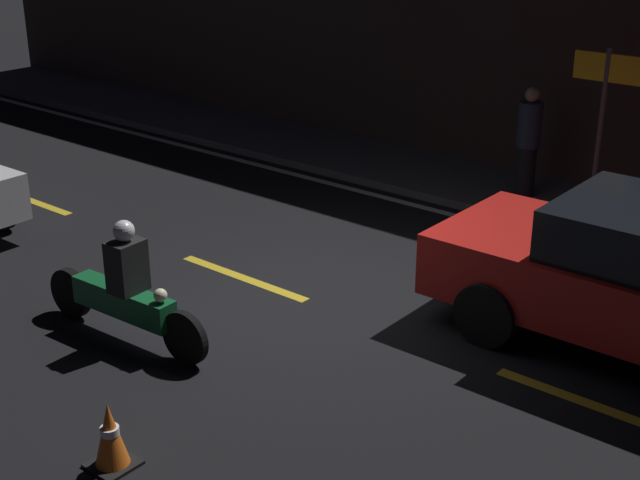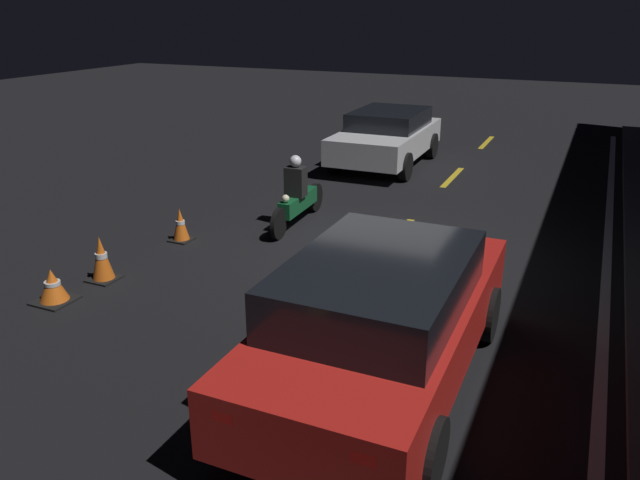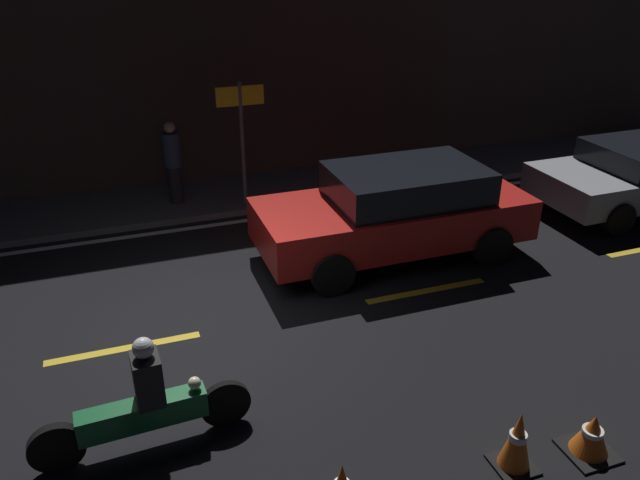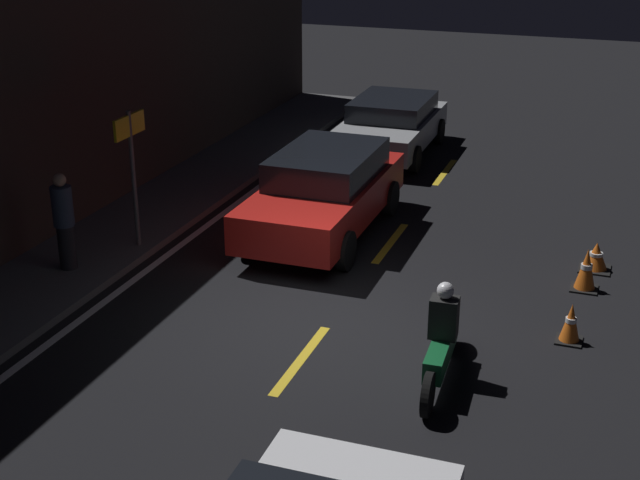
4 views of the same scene
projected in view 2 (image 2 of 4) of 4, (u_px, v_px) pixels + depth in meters
name	position (u px, v px, depth m)	size (l,w,h in m)	color
ground_plane	(377.00, 255.00, 10.41)	(56.00, 56.00, 0.00)	black
lane_dash_a	(486.00, 142.00, 18.94)	(2.00, 0.14, 0.01)	gold
lane_dash_b	(452.00, 177.00, 15.10)	(2.00, 0.14, 0.01)	gold
lane_dash_c	(395.00, 236.00, 11.26)	(2.00, 0.14, 0.01)	gold
lane_dash_d	(279.00, 355.00, 7.43)	(2.00, 0.14, 0.01)	gold
lane_solid_kerb	(605.00, 292.00, 9.06)	(25.20, 0.14, 0.01)	silver
sedan_white	(387.00, 136.00, 16.03)	(4.16, 2.04, 1.39)	silver
taxi_red	(383.00, 316.00, 6.59)	(4.54, 1.98, 1.55)	red
motorcycle	(298.00, 197.00, 11.68)	(2.31, 0.37, 1.35)	black
traffic_cone_near	(180.00, 225.00, 10.94)	(0.37, 0.37, 0.59)	black
traffic_cone_mid	(102.00, 259.00, 9.35)	(0.43, 0.43, 0.69)	black
traffic_cone_far	(53.00, 286.00, 8.68)	(0.52, 0.52, 0.49)	black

